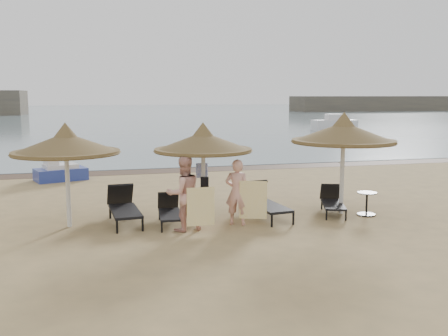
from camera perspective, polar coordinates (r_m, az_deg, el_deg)
The scene contains 21 objects.
ground at distance 13.13m, azimuth 0.81°, elevation -6.24°, with size 160.00×160.00×0.00m, color #A58854.
sea at distance 92.38m, azimuth -12.32°, elevation 6.15°, with size 200.00×140.00×0.03m, color slate.
wet_sand_strip at distance 22.17m, azimuth -5.54°, elevation -0.24°, with size 200.00×1.60×0.01m, color #503B2B.
palapa_left at distance 12.95m, azimuth -17.62°, elevation 2.63°, with size 2.67×2.67×2.64m.
palapa_center at distance 13.17m, azimuth -2.40°, elevation 2.96°, with size 2.62×2.62×2.60m.
palapa_right at distance 14.11m, azimuth 13.50°, elevation 3.90°, with size 2.87×2.87×2.85m.
lounger_far_left at distance 13.40m, azimuth -11.40°, elevation -4.29°, with size 0.84×2.10×0.92m.
lounger_near_left at distance 13.09m, azimuth -6.24°, elevation -4.83°, with size 0.68×1.70×0.74m.
lounger_near_right at distance 13.74m, azimuth 4.57°, elevation -3.84°, with size 0.92×2.12×0.92m.
lounger_far_right at distance 14.46m, azimuth 12.27°, elevation -3.69°, with size 1.09×1.77×0.75m.
side_table at distance 14.40m, azimuth 15.98°, elevation -4.02°, with size 0.53×0.53×0.64m.
person_left at distance 12.20m, azimuth -4.64°, elevation -2.25°, with size 0.98×0.64×2.14m, color #DB9C8B.
person_right at distance 12.73m, azimuth 1.52°, elevation -2.17°, with size 0.91×0.59×1.97m, color #DB9C8B.
towel_left at distance 12.01m, azimuth -2.68°, elevation -4.44°, with size 0.68×0.04×0.94m.
towel_right at distance 12.66m, azimuth 3.35°, elevation -3.67°, with size 0.66×0.26×0.98m.
bag_patterned at distance 13.44m, azimuth -2.54°, elevation -0.30°, with size 0.33×0.20×0.39m.
bag_dark at distance 13.16m, azimuth -2.23°, elevation -1.67°, with size 0.22×0.13×0.30m.
pedal_boat at distance 20.48m, azimuth -18.24°, elevation -0.43°, with size 2.13×1.65×0.88m.
buoy_left at distance 36.66m, azimuth -16.57°, elevation 3.17°, with size 0.41×0.41×0.41m, color #FCF418.
buoy_mid at distance 43.67m, azimuth -2.28°, elevation 4.30°, with size 0.41×0.41×0.41m, color #FCF418.
buoy_right at distance 36.52m, azimuth 10.92°, elevation 3.35°, with size 0.41×0.41×0.41m, color #FCF418.
Camera 1 is at (-3.32, -12.27, 3.32)m, focal length 40.00 mm.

